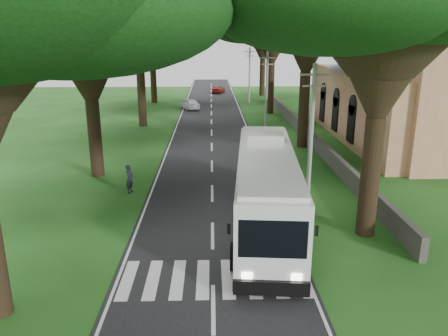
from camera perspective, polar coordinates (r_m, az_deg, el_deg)
ground at (r=19.78m, az=-1.48°, el=-11.32°), size 140.00×140.00×0.00m
road at (r=43.47m, az=-1.63°, el=4.33°), size 8.00×120.00×0.04m
crosswalk at (r=18.04m, az=-1.45°, el=-14.30°), size 8.00×3.00×0.01m
property_wall at (r=43.32m, az=10.40°, el=4.82°), size 0.35×50.00×1.20m
church at (r=43.14m, az=23.15°, el=9.53°), size 14.00×24.00×11.60m
pole_near at (r=24.65m, az=11.31°, el=4.39°), size 1.60×0.24×8.00m
pole_mid at (r=44.12m, az=5.59°, el=9.94°), size 1.60×0.24×8.00m
pole_far at (r=63.92m, az=3.35°, el=12.05°), size 1.60×0.24×8.00m
tree_l_mida at (r=30.56m, az=-17.73°, el=17.99°), size 13.45×13.45×13.37m
tree_l_midb at (r=48.11m, az=-11.25°, el=18.91°), size 13.55×13.55×14.45m
tree_l_far at (r=66.03m, az=-9.50°, el=17.41°), size 14.87×14.87×13.64m
tree_r_midb at (r=56.09m, az=6.41°, el=20.07°), size 13.48×13.48×15.77m
tree_r_far at (r=74.01m, az=5.20°, el=18.51°), size 15.88×15.88×15.22m
coach_bus at (r=21.94m, az=5.53°, el=-2.47°), size 4.02×13.56×3.94m
distant_car_a at (r=59.37m, az=-4.47°, el=8.36°), size 3.13×4.69×1.48m
distant_car_c at (r=77.41m, az=-0.75°, el=10.24°), size 2.63×4.46×1.21m
pedestrian at (r=27.66m, az=-12.23°, el=-1.39°), size 0.58×0.74×1.79m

